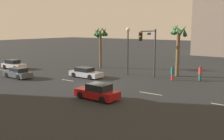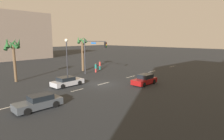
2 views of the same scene
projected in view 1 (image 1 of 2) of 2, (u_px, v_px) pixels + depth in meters
ground_plane at (96, 85)px, 30.46m from camera, size 220.00×220.00×0.00m
lane_stripe_0 at (4, 70)px, 40.82m from camera, size 2.41×0.14×0.01m
lane_stripe_1 at (27, 74)px, 37.68m from camera, size 2.50×0.14×0.01m
lane_stripe_2 at (68, 80)px, 33.05m from camera, size 1.97×0.14×0.01m
lane_stripe_3 at (98, 85)px, 30.26m from camera, size 2.42×0.14×0.01m
lane_stripe_4 at (151, 93)px, 26.42m from camera, size 2.50×0.14×0.01m
car_0 at (86, 73)px, 34.96m from camera, size 4.53×1.99×1.30m
car_1 at (18, 73)px, 34.65m from camera, size 4.45×1.95×1.33m
car_2 at (14, 65)px, 42.32m from camera, size 4.26×1.95×1.42m
car_3 at (97, 92)px, 24.28m from camera, size 4.22×1.95×1.45m
traffic_signal at (150, 46)px, 32.61m from camera, size 0.81×5.10×6.30m
streetlamp at (128, 42)px, 36.21m from camera, size 0.56×0.56×6.50m
pedestrian_0 at (172, 73)px, 33.02m from camera, size 0.40×0.40×1.80m
pedestrian_1 at (200, 73)px, 32.79m from camera, size 0.55×0.55×1.85m
palm_tree_0 at (178, 39)px, 35.27m from camera, size 2.38×2.41×7.04m
palm_tree_1 at (100, 36)px, 42.89m from camera, size 2.50×2.60×6.69m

